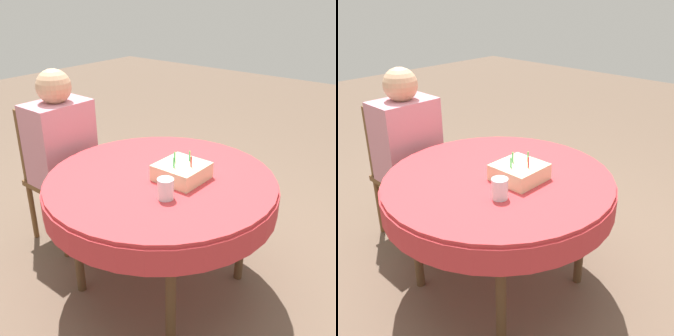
% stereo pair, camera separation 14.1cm
% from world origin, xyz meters
% --- Properties ---
extents(ground_plane, '(12.00, 12.00, 0.00)m').
position_xyz_m(ground_plane, '(0.00, 0.00, 0.00)').
color(ground_plane, brown).
extents(dining_table, '(1.23, 1.23, 0.71)m').
position_xyz_m(dining_table, '(0.00, 0.00, 0.63)').
color(dining_table, '#BC3338').
rests_on(dining_table, ground_plane).
extents(chair, '(0.40, 0.40, 0.93)m').
position_xyz_m(chair, '(-0.01, 0.90, 0.50)').
color(chair, brown).
rests_on(chair, ground_plane).
extents(person, '(0.40, 0.36, 1.18)m').
position_xyz_m(person, '(-0.01, 0.81, 0.71)').
color(person, tan).
rests_on(person, ground_plane).
extents(birthday_cake, '(0.23, 0.23, 0.14)m').
position_xyz_m(birthday_cake, '(0.05, -0.10, 0.75)').
color(birthday_cake, beige).
rests_on(birthday_cake, dining_table).
extents(drinking_glass, '(0.08, 0.08, 0.10)m').
position_xyz_m(drinking_glass, '(-0.16, -0.17, 0.76)').
color(drinking_glass, silver).
rests_on(drinking_glass, dining_table).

